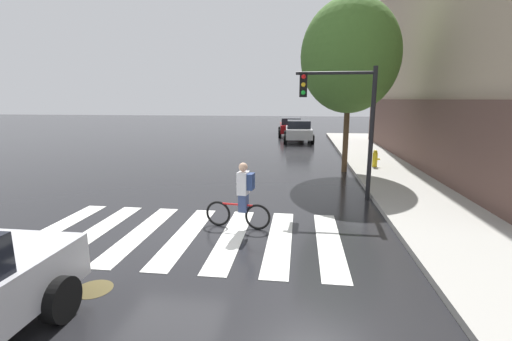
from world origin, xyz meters
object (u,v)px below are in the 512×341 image
cyclist (242,196)px  street_tree_near (350,56)px  traffic_light_near (346,111)px  sedan_far (291,126)px  fire_hydrant (375,158)px  sedan_mid (298,131)px  manhole_cover (94,289)px

cyclist → street_tree_near: (3.40, 7.50, 4.14)m
traffic_light_near → street_tree_near: (0.61, 4.47, 2.12)m
sedan_far → traffic_light_near: size_ratio=1.11×
fire_hydrant → street_tree_near: street_tree_near is taller
sedan_mid → cyclist: cyclist is taller
traffic_light_near → fire_hydrant: 5.95m
traffic_light_near → street_tree_near: size_ratio=0.57×
fire_hydrant → street_tree_near: (-1.44, -0.60, 4.45)m
sedan_mid → fire_hydrant: bearing=-71.3°
sedan_far → fire_hydrant: 15.68m
manhole_cover → traffic_light_near: 8.40m
cyclist → fire_hydrant: size_ratio=2.18×
sedan_mid → street_tree_near: 12.16m
sedan_mid → fire_hydrant: sedan_mid is taller
manhole_cover → cyclist: (2.07, 3.20, 0.84)m
sedan_far → cyclist: cyclist is taller
traffic_light_near → sedan_mid: bearing=95.6°
traffic_light_near → cyclist: bearing=-132.6°
sedan_far → sedan_mid: bearing=-80.7°
fire_hydrant → street_tree_near: bearing=-157.3°
sedan_mid → street_tree_near: size_ratio=0.65×
street_tree_near → fire_hydrant: bearing=22.7°
sedan_mid → cyclist: size_ratio=2.80×
cyclist → street_tree_near: size_ratio=0.23×
fire_hydrant → sedan_far: bearing=106.0°
manhole_cover → fire_hydrant: size_ratio=0.82×
sedan_mid → fire_hydrant: 11.22m
fire_hydrant → street_tree_near: 4.72m
sedan_far → manhole_cover: bearing=-95.6°
sedan_far → fire_hydrant: sedan_far is taller
manhole_cover → fire_hydrant: 13.26m
cyclist → traffic_light_near: (2.79, 3.03, 2.02)m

